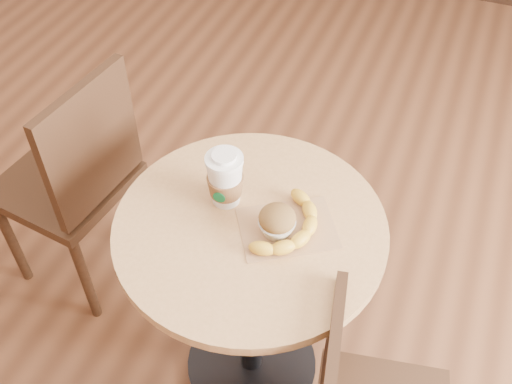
% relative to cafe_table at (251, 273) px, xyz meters
% --- Properties ---
extents(cafe_table, '(0.71, 0.71, 0.75)m').
position_rel_cafe_table_xyz_m(cafe_table, '(0.00, 0.00, 0.00)').
color(cafe_table, black).
rests_on(cafe_table, ground).
extents(chair_left, '(0.45, 0.45, 0.91)m').
position_rel_cafe_table_xyz_m(chair_left, '(-0.69, 0.16, -0.03)').
color(chair_left, '#362113').
rests_on(chair_left, ground).
extents(kraft_bag, '(0.30, 0.28, 0.00)m').
position_rel_cafe_table_xyz_m(kraft_bag, '(0.09, 0.02, 0.22)').
color(kraft_bag, '#A2764E').
rests_on(kraft_bag, cafe_table).
extents(coffee_cup, '(0.10, 0.10, 0.16)m').
position_rel_cafe_table_xyz_m(coffee_cup, '(-0.09, 0.05, 0.29)').
color(coffee_cup, silver).
rests_on(coffee_cup, cafe_table).
extents(muffin, '(0.10, 0.10, 0.09)m').
position_rel_cafe_table_xyz_m(muffin, '(0.07, -0.00, 0.26)').
color(muffin, silver).
rests_on(muffin, kraft_bag).
extents(banana, '(0.21, 0.29, 0.04)m').
position_rel_cafe_table_xyz_m(banana, '(0.11, 0.02, 0.24)').
color(banana, gold).
rests_on(banana, kraft_bag).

